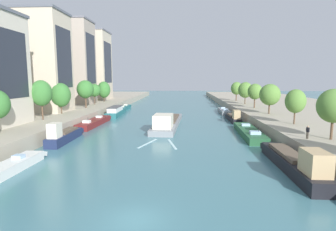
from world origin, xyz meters
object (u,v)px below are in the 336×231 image
object	(u,v)px
moored_boat_right_downstream	(233,117)
moored_boat_right_midway	(294,162)
moored_boat_left_gap_after	(116,112)
tree_left_third	(94,90)
barge_midriver	(167,122)
tree_right_third	(334,106)
moored_boat_right_lone	(224,111)
tree_left_past_mid	(85,89)
tree_left_distant	(104,90)
tree_right_past_mid	(245,90)
moored_boat_left_downstream	(5,170)
moored_boat_left_end	(124,108)
tree_left_second	(41,93)
moored_boat_left_upstream	(64,135)
person_on_quay	(308,131)
tree_right_nearest	(237,88)
tree_left_nearest	(61,95)
tree_right_second	(255,92)
moored_boat_right_end	(249,132)
moored_boat_left_second	(95,122)
tree_right_distant	(270,95)
tree_right_by_lamp	(295,101)

from	to	relation	value
moored_boat_right_downstream	moored_boat_right_midway	bearing A→B (deg)	-89.89
moored_boat_left_gap_after	tree_left_third	bearing A→B (deg)	135.52
barge_midriver	tree_right_third	size ratio (longest dim) A/B	3.88
barge_midriver	moored_boat_right_lone	size ratio (longest dim) A/B	2.10
tree_left_past_mid	tree_left_distant	world-z (taller)	tree_left_past_mid
moored_boat_right_midway	tree_right_past_mid	world-z (taller)	tree_right_past_mid
moored_boat_left_downstream	moored_boat_left_gap_after	bearing A→B (deg)	89.82
moored_boat_left_end	tree_left_second	world-z (taller)	tree_left_second
moored_boat_left_end	tree_left_third	size ratio (longest dim) A/B	1.92
moored_boat_left_upstream	person_on_quay	xyz separation A→B (m)	(33.29, -5.18, 2.00)
tree_right_third	tree_right_nearest	size ratio (longest dim) A/B	0.98
moored_boat_left_upstream	tree_left_second	distance (m)	12.62
moored_boat_right_lone	tree_left_nearest	xyz separation A→B (m)	(-37.20, -18.22, 5.43)
moored_boat_left_upstream	moored_boat_right_lone	world-z (taller)	moored_boat_left_upstream
tree_right_second	person_on_quay	xyz separation A→B (m)	(-2.80, -35.62, -3.23)
tree_right_third	tree_right_past_mid	bearing A→B (deg)	89.78
moored_boat_right_end	tree_left_nearest	distance (m)	38.93
moored_boat_left_upstream	moored_boat_left_second	distance (m)	14.88
moored_boat_left_upstream	moored_boat_left_gap_after	xyz separation A→B (m)	(0.44, 29.56, -0.01)
moored_boat_right_downstream	tree_right_nearest	world-z (taller)	tree_right_nearest
moored_boat_left_upstream	tree_right_distant	world-z (taller)	tree_right_distant
tree_left_nearest	tree_right_second	world-z (taller)	tree_left_nearest
tree_left_distant	tree_right_distant	xyz separation A→B (m)	(44.16, -29.26, 0.19)
moored_boat_left_second	tree_right_third	distance (m)	41.95
tree_right_nearest	tree_right_third	bearing A→B (deg)	-90.05
tree_left_past_mid	moored_boat_left_upstream	bearing A→B (deg)	-76.19
tree_left_third	tree_right_by_lamp	distance (m)	54.13
moored_boat_left_second	moored_boat_left_gap_after	xyz separation A→B (m)	(0.72, 14.69, 0.40)
moored_boat_left_upstream	moored_boat_right_end	world-z (taller)	moored_boat_left_upstream
moored_boat_right_downstream	barge_midriver	bearing A→B (deg)	-152.00
moored_boat_left_upstream	tree_right_third	xyz separation A→B (m)	(35.95, -5.53, 5.19)
tree_right_second	moored_boat_left_downstream	bearing A→B (deg)	-128.83
barge_midriver	tree_right_distant	world-z (taller)	tree_right_distant
person_on_quay	moored_boat_left_downstream	bearing A→B (deg)	-164.99
tree_right_distant	tree_right_third	bearing A→B (deg)	-90.40
tree_left_nearest	tree_left_distant	xyz separation A→B (m)	(0.02, 31.21, -0.10)
tree_left_second	tree_left_nearest	xyz separation A→B (m)	(-0.49, 8.70, -0.85)
tree_right_third	person_on_quay	distance (m)	4.17
moored_boat_left_downstream	moored_boat_left_upstream	bearing A→B (deg)	91.24
moored_boat_left_second	moored_boat_right_midway	bearing A→B (deg)	-41.78
tree_left_second	barge_midriver	bearing A→B (deg)	14.30
moored_boat_right_end	tree_left_third	size ratio (longest dim) A/B	2.62
tree_left_third	tree_left_distant	xyz separation A→B (m)	(-0.33, 10.53, -0.22)
moored_boat_right_end	tree_left_past_mid	bearing A→B (deg)	148.20
moored_boat_left_downstream	tree_right_by_lamp	world-z (taller)	tree_right_by_lamp
tree_left_past_mid	tree_left_third	xyz separation A→B (m)	(-0.69, 9.00, -0.63)
barge_midriver	tree_right_distant	size ratio (longest dim) A/B	3.80
moored_boat_right_lone	tree_left_nearest	world-z (taller)	tree_left_nearest
moored_boat_left_second	person_on_quay	xyz separation A→B (m)	(33.57, -20.06, 2.41)
moored_boat_right_lone	tree_right_by_lamp	distance (m)	30.62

